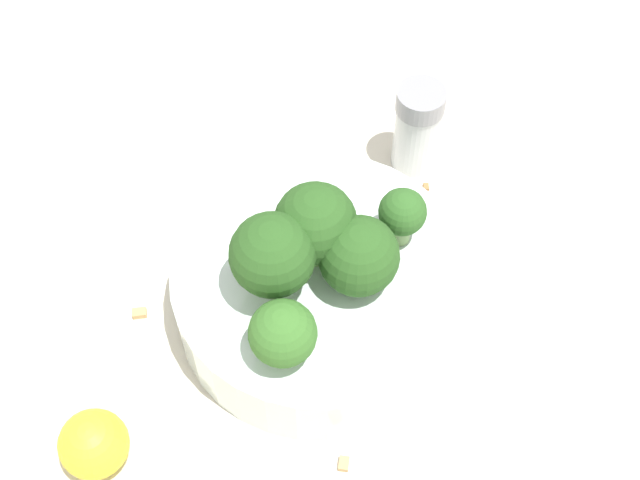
% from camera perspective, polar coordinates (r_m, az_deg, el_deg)
% --- Properties ---
extents(ground_plane, '(3.00, 3.00, 0.00)m').
position_cam_1_polar(ground_plane, '(0.64, 0.00, -4.37)').
color(ground_plane, beige).
extents(bowl, '(0.20, 0.20, 0.05)m').
position_cam_1_polar(bowl, '(0.62, 0.00, -3.16)').
color(bowl, silver).
rests_on(bowl, ground_plane).
extents(broccoli_floret_0, '(0.05, 0.05, 0.07)m').
position_cam_1_polar(broccoli_floret_0, '(0.57, -0.30, 1.03)').
color(broccoli_floret_0, '#8EB770').
rests_on(broccoli_floret_0, bowl).
extents(broccoli_floret_1, '(0.03, 0.03, 0.05)m').
position_cam_1_polar(broccoli_floret_1, '(0.59, 5.29, 1.67)').
color(broccoli_floret_1, '#7A9E5B').
rests_on(broccoli_floret_1, bowl).
extents(broccoli_floret_2, '(0.05, 0.05, 0.06)m').
position_cam_1_polar(broccoli_floret_2, '(0.57, 2.39, -1.31)').
color(broccoli_floret_2, '#7A9E5B').
rests_on(broccoli_floret_2, bowl).
extents(broccoli_floret_3, '(0.06, 0.06, 0.07)m').
position_cam_1_polar(broccoli_floret_3, '(0.55, -3.06, -1.02)').
color(broccoli_floret_3, '#84AD66').
rests_on(broccoli_floret_3, bowl).
extents(broccoli_floret_4, '(0.04, 0.04, 0.05)m').
position_cam_1_polar(broccoli_floret_4, '(0.54, -2.55, -6.00)').
color(broccoli_floret_4, '#8EB770').
rests_on(broccoli_floret_4, bowl).
extents(pepper_shaker, '(0.04, 0.04, 0.08)m').
position_cam_1_polar(pepper_shaker, '(0.69, 6.24, 7.15)').
color(pepper_shaker, silver).
rests_on(pepper_shaker, ground_plane).
extents(lemon_wedge, '(0.04, 0.04, 0.04)m').
position_cam_1_polar(lemon_wedge, '(0.59, -14.27, -12.55)').
color(lemon_wedge, yellow).
rests_on(lemon_wedge, ground_plane).
extents(almond_crumb_0, '(0.01, 0.01, 0.01)m').
position_cam_1_polar(almond_crumb_0, '(0.65, -11.51, -4.50)').
color(almond_crumb_0, tan).
rests_on(almond_crumb_0, ground_plane).
extents(almond_crumb_1, '(0.01, 0.01, 0.01)m').
position_cam_1_polar(almond_crumb_1, '(0.59, 1.54, -14.05)').
color(almond_crumb_1, tan).
rests_on(almond_crumb_1, ground_plane).
extents(almond_crumb_2, '(0.01, 0.01, 0.01)m').
position_cam_1_polar(almond_crumb_2, '(0.71, 1.51, 4.80)').
color(almond_crumb_2, tan).
rests_on(almond_crumb_2, ground_plane).
extents(almond_crumb_3, '(0.01, 0.01, 0.01)m').
position_cam_1_polar(almond_crumb_3, '(0.70, 6.82, 3.47)').
color(almond_crumb_3, olive).
rests_on(almond_crumb_3, ground_plane).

